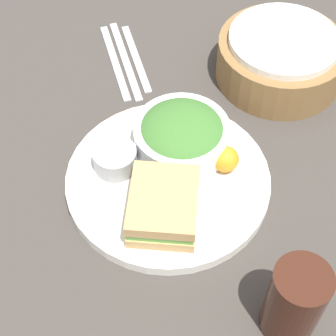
# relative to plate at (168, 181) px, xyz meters

# --- Properties ---
(ground_plane) EXTENTS (4.00, 4.00, 0.00)m
(ground_plane) POSITION_rel_plate_xyz_m (0.00, 0.00, -0.01)
(ground_plane) COLOR #3D3833
(plate) EXTENTS (0.28, 0.28, 0.02)m
(plate) POSITION_rel_plate_xyz_m (0.00, 0.00, 0.00)
(plate) COLOR white
(plate) RESTS_ON ground_plane
(sandwich) EXTENTS (0.13, 0.11, 0.05)m
(sandwich) POSITION_rel_plate_xyz_m (0.06, -0.02, 0.03)
(sandwich) COLOR tan
(sandwich) RESTS_ON plate
(salad_bowl) EXTENTS (0.14, 0.14, 0.06)m
(salad_bowl) POSITION_rel_plate_xyz_m (-0.05, 0.03, 0.03)
(salad_bowl) COLOR white
(salad_bowl) RESTS_ON plate
(dressing_cup) EXTENTS (0.06, 0.06, 0.03)m
(dressing_cup) POSITION_rel_plate_xyz_m (-0.03, -0.07, 0.02)
(dressing_cup) COLOR #99999E
(dressing_cup) RESTS_ON plate
(orange_wedge) EXTENTS (0.04, 0.04, 0.04)m
(orange_wedge) POSITION_rel_plate_xyz_m (-0.00, 0.08, 0.03)
(orange_wedge) COLOR orange
(orange_wedge) RESTS_ON plate
(drink_glass) EXTENTS (0.06, 0.06, 0.12)m
(drink_glass) POSITION_rel_plate_xyz_m (0.23, 0.10, 0.05)
(drink_glass) COLOR #38190F
(drink_glass) RESTS_ON ground_plane
(bread_basket) EXTENTS (0.20, 0.20, 0.08)m
(bread_basket) POSITION_rel_plate_xyz_m (-0.18, 0.22, 0.03)
(bread_basket) COLOR olive
(bread_basket) RESTS_ON ground_plane
(fork) EXTENTS (0.19, 0.03, 0.01)m
(fork) POSITION_rel_plate_xyz_m (-0.27, -0.04, -0.01)
(fork) COLOR #B2B2B7
(fork) RESTS_ON ground_plane
(knife) EXTENTS (0.20, 0.03, 0.01)m
(knife) POSITION_rel_plate_xyz_m (-0.27, -0.02, -0.01)
(knife) COLOR #B2B2B7
(knife) RESTS_ON ground_plane
(spoon) EXTENTS (0.17, 0.02, 0.01)m
(spoon) POSITION_rel_plate_xyz_m (-0.27, -0.00, -0.01)
(spoon) COLOR #B2B2B7
(spoon) RESTS_ON ground_plane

